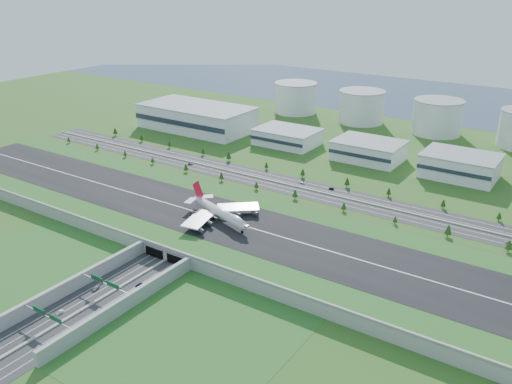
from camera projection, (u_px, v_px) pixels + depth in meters
The scene contains 24 objects.
ground at pixel (218, 229), 355.75m from camera, with size 1200.00×1200.00×0.00m, color #2D4C17.
airfield_deck at pixel (217, 224), 354.14m from camera, with size 520.00×100.00×9.20m.
underpass_road at pixel (99, 294), 277.87m from camera, with size 38.80×120.40×8.00m.
sign_gantry_near at pixel (105, 284), 279.92m from camera, with size 38.70×0.70×9.80m.
sign_gantry_far at pixel (48, 317), 252.96m from camera, with size 38.70×0.70×9.80m.
north_expressway at pixel (291, 186), 428.91m from camera, with size 560.00×36.00×0.12m, color #28282B.
tree_row at pixel (307, 183), 421.19m from camera, with size 503.72×48.66×8.32m.
hangar_west at pixel (197, 118), 581.27m from camera, with size 120.00×60.00×25.00m, color silver.
hangar_mid_a at pixel (287, 137), 530.26m from camera, with size 58.00×42.00×15.00m, color silver.
hangar_mid_b at pixel (369, 151), 486.04m from camera, with size 58.00×42.00×17.00m, color silver.
hangar_mid_c at pixel (460, 166), 444.40m from camera, with size 58.00×42.00×19.00m, color silver.
fuel_tank_a at pixel (296, 98), 649.90m from camera, with size 50.00×50.00×35.00m, color silver.
fuel_tank_b at pixel (361, 107), 606.06m from camera, with size 50.00×50.00×35.00m, color silver.
fuel_tank_c at pixel (437, 117), 562.22m from camera, with size 50.00×50.00×35.00m, color silver.
bay_water at pixel (436, 99), 725.52m from camera, with size 1200.00×260.00×0.06m, color #31435E.
boeing_747 at pixel (220, 212), 348.02m from camera, with size 61.36×57.07×19.65m.
car_0 at pixel (96, 288), 287.64m from camera, with size 1.98×4.92×1.67m, color #A9A9AE.
car_1 at pixel (60, 312), 267.51m from camera, with size 1.42×4.06×1.34m, color white.
car_2 at pixel (139, 285), 290.90m from camera, with size 2.30×4.99×1.39m, color #0E1248.
car_3 at pixel (47, 348), 241.40m from camera, with size 2.35×5.78×1.68m, color #97260D.
car_4 at pixel (190, 164), 475.46m from camera, with size 1.87×4.64×1.58m, color #5A595E.
car_5 at pixel (331, 189), 421.07m from camera, with size 1.49×4.28×1.41m, color black.
car_6 at pixel (509, 243), 336.48m from camera, with size 2.33×5.06×1.41m, color silver.
car_7 at pixel (302, 183), 433.15m from camera, with size 1.89×4.65×1.35m, color silver.
Camera 1 is at (199.32, -252.36, 156.15)m, focal length 38.00 mm.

